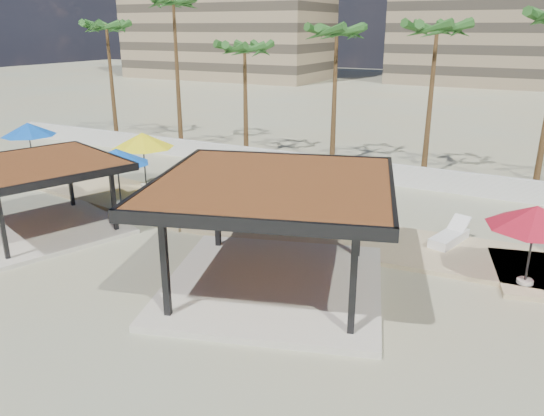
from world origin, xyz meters
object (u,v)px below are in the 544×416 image
at_px(lounger_a, 182,190).
at_px(lounger_b, 449,237).
at_px(pavilion_west, 39,191).
at_px(umbrella_a, 28,129).
at_px(umbrella_c, 536,217).
at_px(pavilion_central, 274,224).

xyz_separation_m(lounger_a, lounger_b, (13.63, -0.25, 0.00)).
height_order(pavilion_west, umbrella_a, pavilion_west).
distance_m(umbrella_a, umbrella_c, 27.90).
bearing_deg(pavilion_central, lounger_a, 125.79).
bearing_deg(umbrella_a, umbrella_c, -5.52).
distance_m(umbrella_c, lounger_b, 4.48).
relative_size(umbrella_a, lounger_b, 1.59).
distance_m(umbrella_a, lounger_a, 11.39).
bearing_deg(pavilion_central, lounger_b, 37.17).
relative_size(pavilion_central, pavilion_west, 1.21).
height_order(umbrella_a, lounger_b, umbrella_a).
bearing_deg(lounger_a, lounger_b, -112.83).
bearing_deg(umbrella_c, pavilion_central, -152.56).
relative_size(pavilion_central, umbrella_c, 2.79).
xyz_separation_m(pavilion_central, umbrella_a, (-20.15, 6.64, 0.34)).
height_order(pavilion_west, lounger_b, pavilion_west).
height_order(umbrella_c, lounger_b, umbrella_c).
xyz_separation_m(umbrella_a, lounger_a, (11.17, 0.11, -2.24)).
bearing_deg(pavilion_west, lounger_a, 91.34).
bearing_deg(lounger_a, pavilion_west, 140.32).
bearing_deg(lounger_a, umbrella_c, -121.35).
relative_size(pavilion_central, lounger_a, 3.92).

